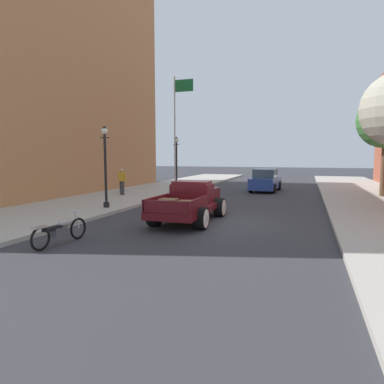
# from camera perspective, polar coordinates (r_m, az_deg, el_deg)

# --- Properties ---
(ground_plane) EXTENTS (140.00, 140.00, 0.00)m
(ground_plane) POSITION_cam_1_polar(r_m,az_deg,el_deg) (13.33, 3.13, -5.02)
(ground_plane) COLOR #333338
(sidewalk_left) EXTENTS (5.50, 64.00, 0.15)m
(sidewalk_left) POSITION_cam_1_polar(r_m,az_deg,el_deg) (16.78, -21.46, -2.88)
(sidewalk_left) COLOR #ADA89E
(sidewalk_left) RESTS_ON ground
(hotrod_truck_maroon) EXTENTS (2.22, 4.96, 1.58)m
(hotrod_truck_maroon) POSITION_cam_1_polar(r_m,az_deg,el_deg) (13.50, -0.09, -1.63)
(hotrod_truck_maroon) COLOR #510F14
(hotrod_truck_maroon) RESTS_ON ground
(motorcycle_parked) EXTENTS (0.62, 2.12, 0.93)m
(motorcycle_parked) POSITION_cam_1_polar(r_m,az_deg,el_deg) (10.52, -21.53, -5.99)
(motorcycle_parked) COLOR black
(motorcycle_parked) RESTS_ON ground
(car_background_blue) EXTENTS (2.07, 4.40, 1.65)m
(car_background_blue) POSITION_cam_1_polar(r_m,az_deg,el_deg) (25.39, 12.43, 1.87)
(car_background_blue) COLOR #284293
(car_background_blue) RESTS_ON ground
(pedestrian_sidewalk_left) EXTENTS (0.53, 0.22, 1.65)m
(pedestrian_sidewalk_left) POSITION_cam_1_polar(r_m,az_deg,el_deg) (21.56, -11.87, 2.01)
(pedestrian_sidewalk_left) COLOR #333338
(pedestrian_sidewalk_left) RESTS_ON sidewalk_left
(street_lamp_near) EXTENTS (0.50, 0.32, 3.85)m
(street_lamp_near) POSITION_cam_1_polar(r_m,az_deg,el_deg) (16.32, -14.57, 5.25)
(street_lamp_near) COLOR black
(street_lamp_near) RESTS_ON sidewalk_left
(street_lamp_far) EXTENTS (0.50, 0.32, 3.85)m
(street_lamp_far) POSITION_cam_1_polar(r_m,az_deg,el_deg) (24.42, -2.65, 5.64)
(street_lamp_far) COLOR black
(street_lamp_far) RESTS_ON sidewalk_left
(flagpole) EXTENTS (1.74, 0.16, 9.16)m
(flagpole) POSITION_cam_1_polar(r_m,az_deg,el_deg) (29.25, -2.53, 12.36)
(flagpole) COLOR #B2B2B7
(flagpole) RESTS_ON sidewalk_left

